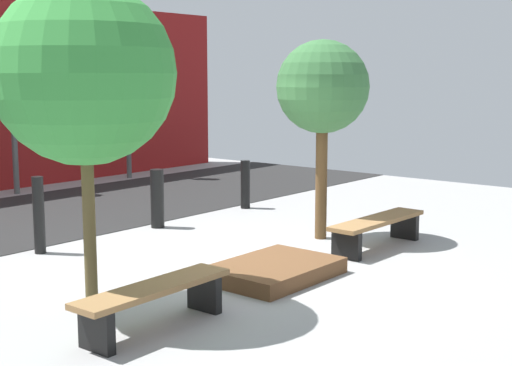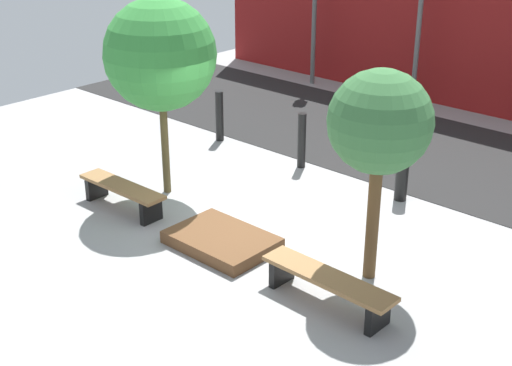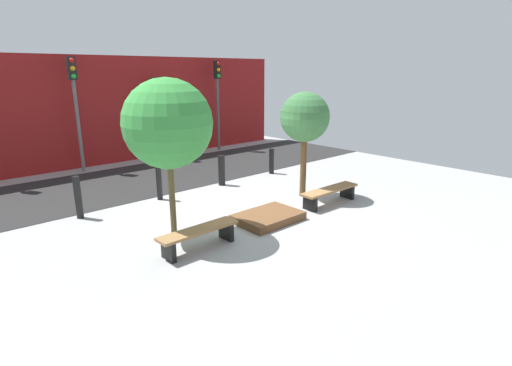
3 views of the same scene
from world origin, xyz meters
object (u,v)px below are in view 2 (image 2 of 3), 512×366
Objects in this scene: bollard_far_left at (219,116)px; tree_behind_right_bench at (380,124)px; tree_behind_left_bench at (160,55)px; bench_right at (328,283)px; bollard_center at (402,174)px; bench_left at (122,192)px; bollard_left at (302,141)px; planter_bed at (222,241)px.

tree_behind_right_bench is at bearing -24.58° from bollard_far_left.
bench_right is at bearing -12.88° from tree_behind_left_bench.
bollard_center reaches higher than bench_right.
tree_behind_right_bench is 6.31m from bollard_far_left.
bench_right is at bearing -32.49° from bollard_far_left.
bench_left is 4.85m from tree_behind_right_bench.
tree_behind_right_bench reaches higher than bollard_far_left.
bench_left is 1.66× the size of bollard_left.
bollard_far_left is at bearing 155.42° from tree_behind_right_bench.
tree_behind_left_bench reaches higher than bollard_left.
bollard_left is at bearing 142.46° from tree_behind_right_bench.
bollard_center is (3.28, 3.51, 0.16)m from bench_left.
tree_behind_left_bench reaches higher than bench_right.
tree_behind_left_bench is 4.60m from bollard_center.
bollard_far_left is at bearing 180.00° from bollard_left.
bench_left is 0.92× the size of bench_right.
bench_right is 2.04× the size of bollard_center.
tree_behind_left_bench is at bearing 168.26° from bench_right.
tree_behind_right_bench is at bearing 11.74° from bench_left.
tree_behind_right_bench is at bearing -67.42° from bollard_center.
tree_behind_right_bench is (4.33, 0.00, -0.21)m from tree_behind_left_bench.
planter_bed is 3.51m from bollard_center.
tree_behind_left_bench is at bearing -64.85° from bollard_far_left.
bollard_center is (3.28, 2.52, -2.01)m from tree_behind_left_bench.
planter_bed is at bearing 4.15° from bench_left.
planter_bed is at bearing -44.68° from bollard_far_left.
bollard_center is at bearing 45.81° from bench_left.
bollard_far_left reaches higher than planter_bed.
tree_behind_right_bench is (0.00, 0.99, 1.96)m from bench_right.
bollard_left reaches higher than bench_left.
bollard_far_left is 1.12× the size of bollard_center.
tree_behind_right_bench is at bearing 0.00° from tree_behind_left_bench.
bollard_center is at bearing 0.00° from bollard_far_left.
bollard_far_left is at bearing 180.00° from bollard_center.
bollard_far_left is at bearing 148.64° from bench_right.
bench_left is 3.71m from bollard_far_left.
bollard_far_left is (-1.18, 3.51, 0.21)m from bench_left.
bollard_far_left is (-1.18, 2.52, -1.95)m from tree_behind_left_bench.
tree_behind_right_bench is at bearing 91.13° from bench_right.
bollard_far_left is at bearing 135.32° from planter_bed.
bollard_left is at bearing 108.63° from planter_bed.
bench_right is 2.19m from tree_behind_right_bench.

